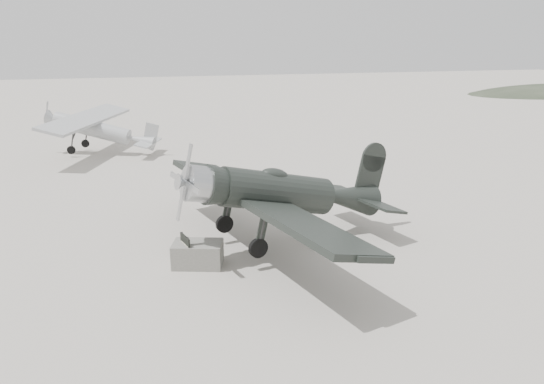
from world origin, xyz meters
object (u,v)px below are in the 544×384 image
(lowwing_monoplane, at_px, (285,193))
(equipment_block, at_px, (198,254))
(sign_board, at_px, (185,247))
(highwing_monoplane, at_px, (96,126))

(lowwing_monoplane, distance_m, equipment_block, 3.86)
(sign_board, bearing_deg, lowwing_monoplane, -0.20)
(highwing_monoplane, xyz_separation_m, equipment_block, (4.29, -18.94, -1.44))
(lowwing_monoplane, relative_size, sign_board, 10.21)
(lowwing_monoplane, xyz_separation_m, highwing_monoplane, (-7.64, 17.96, -0.19))
(highwing_monoplane, xyz_separation_m, sign_board, (3.89, -18.94, -1.16))
(highwing_monoplane, distance_m, sign_board, 19.37)
(lowwing_monoplane, height_order, sign_board, lowwing_monoplane)
(highwing_monoplane, height_order, equipment_block, highwing_monoplane)
(equipment_block, bearing_deg, lowwing_monoplane, 16.40)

